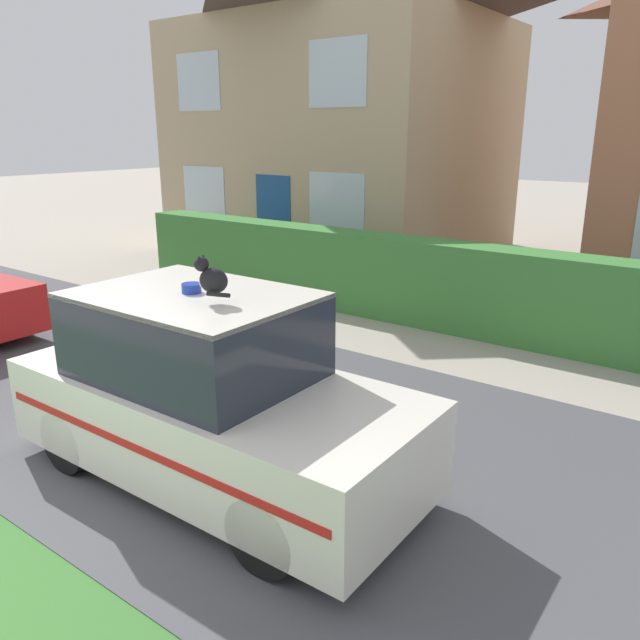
{
  "coord_description": "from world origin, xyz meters",
  "views": [
    {
      "loc": [
        4.3,
        -1.02,
        3.05
      ],
      "look_at": [
        0.37,
        4.27,
        1.05
      ],
      "focal_mm": 35.0,
      "sensor_mm": 36.0,
      "label": 1
    }
  ],
  "objects": [
    {
      "name": "garden_hedge",
      "position": [
        0.53,
        7.91,
        0.69
      ],
      "size": [
        14.0,
        0.66,
        1.38
      ],
      "primitive_type": "cube",
      "color": "#3D7F38",
      "rests_on": "ground"
    },
    {
      "name": "house_left",
      "position": [
        -5.33,
        12.97,
        3.95
      ],
      "size": [
        7.62,
        6.6,
        7.75
      ],
      "color": "tan",
      "rests_on": "ground"
    },
    {
      "name": "police_car",
      "position": [
        0.47,
        2.49,
        0.81
      ],
      "size": [
        3.88,
        1.69,
        1.79
      ],
      "rotation": [
        0.0,
        0.0,
        0.01
      ],
      "color": "black",
      "rests_on": "road_strip"
    },
    {
      "name": "road_strip",
      "position": [
        0.0,
        3.52,
        0.01
      ],
      "size": [
        28.0,
        5.06,
        0.01
      ],
      "primitive_type": "cube",
      "color": "#4C4C51",
      "rests_on": "ground"
    },
    {
      "name": "cat",
      "position": [
        0.7,
        2.36,
        1.93
      ],
      "size": [
        0.36,
        0.23,
        0.31
      ],
      "rotation": [
        0.0,
        0.0,
        3.46
      ],
      "color": "black",
      "rests_on": "police_car"
    }
  ]
}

